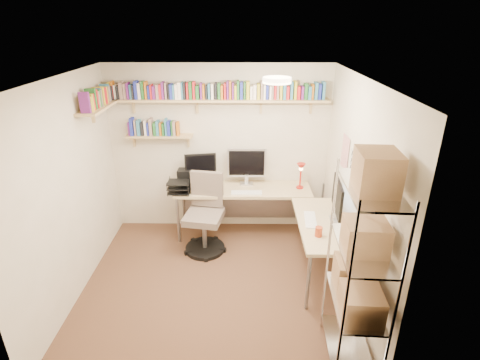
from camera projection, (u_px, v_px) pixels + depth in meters
The scene contains 6 objects.
ground at pixel (214, 284), 4.66m from camera, with size 3.20×3.20×0.00m, color #472A1E.
room_shell at pixel (211, 169), 4.05m from camera, with size 3.24×3.04×2.52m.
wall_shelves at pixel (186, 101), 5.06m from camera, with size 3.12×1.09×0.80m.
corner_desk at pixel (253, 196), 5.24m from camera, with size 2.36×1.99×1.33m.
office_chair at pixel (205, 219), 5.23m from camera, with size 0.59×0.61×1.12m.
wire_rack at pixel (363, 253), 3.14m from camera, with size 0.45×0.85×2.15m.
Camera 1 is at (0.36, -3.76, 3.04)m, focal length 28.00 mm.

